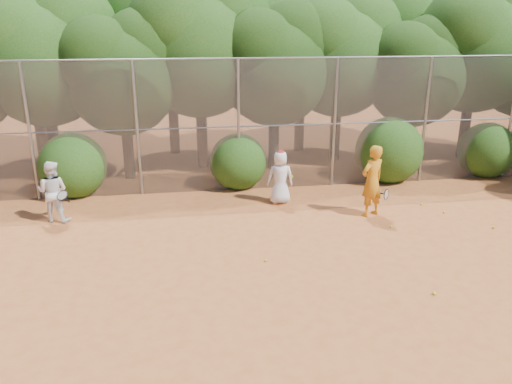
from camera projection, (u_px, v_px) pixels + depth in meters
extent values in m
plane|color=#AB5626|center=(322.00, 279.00, 10.25)|extent=(80.00, 80.00, 0.00)
cylinder|color=gray|center=(30.00, 133.00, 14.21)|extent=(0.09, 0.09, 4.00)
cylinder|color=gray|center=(137.00, 130.00, 14.64)|extent=(0.09, 0.09, 4.00)
cylinder|color=gray|center=(239.00, 127.00, 15.06)|extent=(0.09, 0.09, 4.00)
cylinder|color=gray|center=(334.00, 124.00, 15.49)|extent=(0.09, 0.09, 4.00)
cylinder|color=gray|center=(425.00, 121.00, 15.91)|extent=(0.09, 0.09, 4.00)
cylinder|color=gray|center=(511.00, 118.00, 16.34)|extent=(0.09, 0.09, 4.00)
cylinder|color=gray|center=(272.00, 58.00, 14.55)|extent=(20.00, 0.05, 0.05)
cylinder|color=gray|center=(271.00, 126.00, 15.20)|extent=(20.00, 0.04, 0.04)
cube|color=slate|center=(271.00, 126.00, 15.20)|extent=(20.00, 0.02, 4.00)
cylinder|color=black|center=(53.00, 139.00, 16.79)|extent=(0.38, 0.38, 2.52)
sphere|color=#1F4511|center=(43.00, 64.00, 15.98)|extent=(4.03, 4.03, 4.03)
sphere|color=#1F4511|center=(68.00, 30.00, 16.15)|extent=(3.23, 3.23, 3.23)
sphere|color=#1F4511|center=(13.00, 38.00, 15.34)|extent=(3.02, 3.02, 3.02)
cylinder|color=black|center=(128.00, 146.00, 16.55)|extent=(0.36, 0.36, 2.17)
sphere|color=black|center=(122.00, 81.00, 15.85)|extent=(3.47, 3.47, 3.47)
sphere|color=black|center=(143.00, 52.00, 15.99)|extent=(2.78, 2.78, 2.78)
sphere|color=black|center=(99.00, 59.00, 15.30)|extent=(2.60, 2.60, 2.60)
cylinder|color=black|center=(202.00, 130.00, 17.76)|extent=(0.39, 0.39, 2.66)
sphere|color=#1F4511|center=(199.00, 55.00, 16.91)|extent=(4.26, 4.26, 4.26)
sphere|color=#1F4511|center=(222.00, 22.00, 17.08)|extent=(3.40, 3.40, 3.40)
sphere|color=#1F4511|center=(176.00, 29.00, 16.22)|extent=(3.19, 3.19, 3.19)
cylinder|color=black|center=(274.00, 137.00, 17.61)|extent=(0.37, 0.37, 2.27)
sphere|color=black|center=(275.00, 73.00, 16.89)|extent=(3.64, 3.64, 3.64)
sphere|color=black|center=(294.00, 44.00, 17.03)|extent=(2.91, 2.91, 2.91)
sphere|color=black|center=(257.00, 51.00, 16.30)|extent=(2.73, 2.73, 2.73)
cylinder|color=black|center=(335.00, 128.00, 18.69)|extent=(0.38, 0.38, 2.45)
sphere|color=#1F4511|center=(339.00, 62.00, 17.90)|extent=(3.92, 3.92, 3.92)
sphere|color=#1F4511|center=(358.00, 33.00, 18.06)|extent=(3.14, 3.14, 3.14)
sphere|color=#1F4511|center=(324.00, 40.00, 17.28)|extent=(2.94, 2.94, 2.94)
cylinder|color=black|center=(410.00, 136.00, 18.16)|extent=(0.36, 0.36, 2.10)
sphere|color=black|center=(415.00, 78.00, 17.49)|extent=(3.36, 3.36, 3.36)
sphere|color=black|center=(432.00, 53.00, 17.63)|extent=(2.69, 2.69, 2.69)
sphere|color=black|center=(404.00, 59.00, 16.95)|extent=(2.52, 2.52, 2.52)
cylinder|color=black|center=(465.00, 124.00, 19.00)|extent=(0.39, 0.39, 2.59)
sphere|color=#1F4511|center=(475.00, 55.00, 18.17)|extent=(4.14, 4.14, 4.14)
sphere|color=#1F4511|center=(493.00, 25.00, 18.34)|extent=(3.32, 3.32, 3.32)
sphere|color=#1F4511|center=(464.00, 32.00, 17.51)|extent=(3.11, 3.11, 3.11)
cylinder|color=black|center=(40.00, 125.00, 18.78)|extent=(0.39, 0.39, 2.62)
sphere|color=#1F4511|center=(29.00, 54.00, 17.94)|extent=(4.20, 4.20, 4.20)
sphere|color=#1F4511|center=(53.00, 23.00, 18.11)|extent=(3.36, 3.36, 3.36)
sphere|color=#1F4511|center=(1.00, 30.00, 17.27)|extent=(3.15, 3.15, 3.15)
cylinder|color=black|center=(174.00, 118.00, 19.65)|extent=(0.40, 0.40, 2.80)
sphere|color=#1F4511|center=(170.00, 46.00, 18.75)|extent=(4.48, 4.48, 4.48)
sphere|color=#1F4511|center=(192.00, 14.00, 18.93)|extent=(3.58, 3.58, 3.58)
sphere|color=#1F4511|center=(146.00, 20.00, 18.04)|extent=(3.36, 3.36, 3.36)
cylinder|color=black|center=(300.00, 120.00, 20.03)|extent=(0.38, 0.38, 2.52)
sphere|color=#1F4511|center=(301.00, 56.00, 19.22)|extent=(4.03, 4.03, 4.03)
sphere|color=#1F4511|center=(320.00, 29.00, 19.39)|extent=(3.23, 3.23, 3.23)
sphere|color=#1F4511|center=(285.00, 35.00, 18.58)|extent=(3.02, 3.02, 3.02)
cylinder|color=black|center=(400.00, 112.00, 21.19)|extent=(0.40, 0.40, 2.73)
sphere|color=#1F4511|center=(406.00, 46.00, 20.32)|extent=(4.37, 4.37, 4.37)
sphere|color=#1F4511|center=(424.00, 18.00, 20.50)|extent=(3.49, 3.49, 3.49)
sphere|color=#1F4511|center=(393.00, 24.00, 19.62)|extent=(3.28, 3.28, 3.28)
sphere|color=#1F4511|center=(73.00, 163.00, 14.96)|extent=(2.00, 2.00, 2.00)
sphere|color=#1F4511|center=(238.00, 159.00, 15.70)|extent=(1.80, 1.80, 1.80)
sphere|color=#1F4511|center=(389.00, 147.00, 16.34)|extent=(2.20, 2.20, 2.20)
sphere|color=#1F4511|center=(487.00, 148.00, 16.89)|extent=(1.90, 1.90, 1.90)
imported|color=orange|center=(372.00, 181.00, 13.31)|extent=(0.84, 0.72, 1.95)
torus|color=black|center=(386.00, 194.00, 13.28)|extent=(0.24, 0.23, 0.30)
cylinder|color=black|center=(379.00, 193.00, 13.41)|extent=(0.22, 0.23, 0.04)
imported|color=white|center=(280.00, 177.00, 14.30)|extent=(0.76, 0.50, 1.55)
ellipsoid|color=#A71719|center=(281.00, 153.00, 14.06)|extent=(0.22, 0.22, 0.13)
sphere|color=#C6DB27|center=(292.00, 176.00, 14.13)|extent=(0.07, 0.07, 0.07)
imported|color=white|center=(53.00, 191.00, 12.99)|extent=(0.91, 0.78, 1.63)
torus|color=black|center=(62.00, 195.00, 12.76)|extent=(0.38, 0.35, 0.22)
cylinder|color=black|center=(67.00, 199.00, 12.94)|extent=(0.12, 0.21, 0.23)
sphere|color=#C6DB27|center=(391.00, 226.00, 12.80)|extent=(0.07, 0.07, 0.07)
sphere|color=#C6DB27|center=(421.00, 204.00, 14.33)|extent=(0.07, 0.07, 0.07)
sphere|color=#C6DB27|center=(434.00, 293.00, 9.65)|extent=(0.07, 0.07, 0.07)
sphere|color=#C6DB27|center=(493.00, 227.00, 12.73)|extent=(0.07, 0.07, 0.07)
sphere|color=#C6DB27|center=(266.00, 260.00, 10.98)|extent=(0.07, 0.07, 0.07)
sphere|color=#C6DB27|center=(444.00, 212.00, 13.73)|extent=(0.07, 0.07, 0.07)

